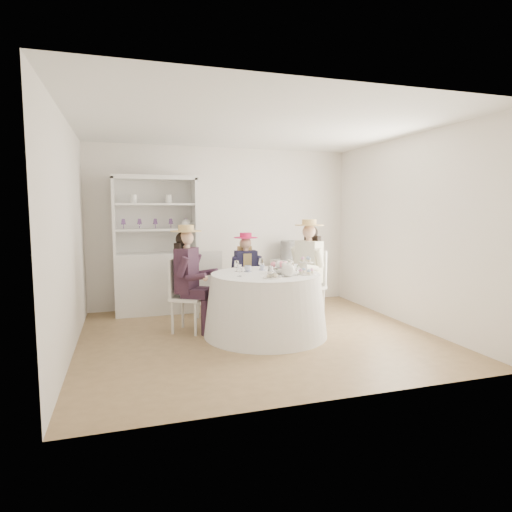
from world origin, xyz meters
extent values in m
plane|color=olive|center=(0.00, 0.00, 0.00)|extent=(4.50, 4.50, 0.00)
plane|color=white|center=(0.00, 0.00, 2.70)|extent=(4.50, 4.50, 0.00)
plane|color=white|center=(0.00, 2.00, 1.35)|extent=(4.50, 0.00, 4.50)
plane|color=white|center=(0.00, -2.00, 1.35)|extent=(4.50, 0.00, 4.50)
plane|color=white|center=(-2.25, 0.00, 1.35)|extent=(0.00, 4.50, 4.50)
plane|color=white|center=(2.25, 0.00, 1.35)|extent=(0.00, 4.50, 4.50)
cone|color=white|center=(0.11, 0.05, 0.40)|extent=(1.63, 1.63, 0.80)
cylinder|color=white|center=(0.11, 0.05, 0.81)|extent=(1.43, 1.43, 0.02)
cube|color=silver|center=(-1.17, 1.71, 0.48)|extent=(1.37, 0.89, 0.97)
cube|color=silver|center=(-1.17, 1.93, 1.56)|extent=(1.23, 0.48, 1.18)
cube|color=silver|center=(-1.17, 1.71, 2.15)|extent=(1.37, 0.89, 0.06)
cube|color=silver|center=(-1.79, 1.71, 1.56)|extent=(0.20, 0.47, 1.18)
cube|color=silver|center=(-0.55, 1.71, 1.56)|extent=(0.20, 0.47, 1.18)
cube|color=silver|center=(-1.17, 1.71, 1.34)|extent=(1.28, 0.81, 0.03)
cube|color=silver|center=(-1.17, 1.71, 1.74)|extent=(1.28, 0.81, 0.03)
sphere|color=white|center=(-0.69, 1.71, 1.43)|extent=(0.15, 0.15, 0.15)
cube|color=silver|center=(1.13, 1.75, 0.39)|extent=(0.65, 0.65, 0.78)
cylinder|color=black|center=(1.13, 1.75, 0.94)|extent=(0.38, 0.38, 0.33)
cube|color=silver|center=(-0.84, 0.48, 0.46)|extent=(0.57, 0.57, 0.04)
cylinder|color=silver|center=(-0.78, 0.25, 0.23)|extent=(0.04, 0.04, 0.45)
cylinder|color=silver|center=(-0.61, 0.53, 0.23)|extent=(0.04, 0.04, 0.45)
cylinder|color=silver|center=(-1.07, 0.42, 0.23)|extent=(0.04, 0.04, 0.45)
cylinder|color=silver|center=(-0.89, 0.71, 0.23)|extent=(0.04, 0.04, 0.45)
cube|color=silver|center=(-1.00, 0.58, 0.74)|extent=(0.23, 0.35, 0.52)
cube|color=black|center=(-0.86, 0.49, 0.84)|extent=(0.37, 0.42, 0.60)
cube|color=black|center=(-0.78, 0.33, 0.55)|extent=(0.37, 0.30, 0.12)
cylinder|color=black|center=(-0.66, 0.26, 0.24)|extent=(0.10, 0.10, 0.47)
cylinder|color=black|center=(-0.93, 0.29, 0.92)|extent=(0.20, 0.17, 0.28)
cube|color=black|center=(-0.68, 0.49, 0.55)|extent=(0.37, 0.30, 0.12)
cylinder|color=black|center=(-0.56, 0.42, 0.24)|extent=(0.10, 0.10, 0.47)
cylinder|color=black|center=(-0.71, 0.65, 0.92)|extent=(0.20, 0.17, 0.28)
cylinder|color=#D8A889|center=(-0.86, 0.49, 1.16)|extent=(0.09, 0.09, 0.08)
sphere|color=#D8A889|center=(-0.86, 0.49, 1.28)|extent=(0.20, 0.20, 0.20)
sphere|color=black|center=(-0.90, 0.51, 1.26)|extent=(0.20, 0.20, 0.20)
cube|color=black|center=(-0.93, 0.53, 1.02)|extent=(0.20, 0.25, 0.39)
cylinder|color=tan|center=(-0.86, 0.49, 1.37)|extent=(0.41, 0.41, 0.01)
cylinder|color=tan|center=(-0.86, 0.49, 1.41)|extent=(0.21, 0.21, 0.08)
cube|color=silver|center=(0.15, 1.09, 0.41)|extent=(0.37, 0.37, 0.04)
cylinder|color=silver|center=(0.00, 0.94, 0.20)|extent=(0.03, 0.03, 0.41)
cylinder|color=silver|center=(0.29, 0.94, 0.20)|extent=(0.03, 0.03, 0.41)
cylinder|color=silver|center=(0.00, 1.24, 0.20)|extent=(0.03, 0.03, 0.41)
cylinder|color=silver|center=(0.29, 1.24, 0.20)|extent=(0.03, 0.03, 0.41)
cube|color=silver|center=(0.15, 1.26, 0.66)|extent=(0.35, 0.03, 0.46)
cube|color=black|center=(0.15, 1.11, 0.76)|extent=(0.33, 0.19, 0.53)
cube|color=tan|center=(0.15, 1.11, 0.76)|extent=(0.13, 0.20, 0.46)
cube|color=black|center=(0.06, 0.98, 0.49)|extent=(0.12, 0.31, 0.11)
cylinder|color=black|center=(0.06, 0.85, 0.21)|extent=(0.09, 0.09, 0.42)
cylinder|color=black|center=(-0.05, 1.07, 0.82)|extent=(0.08, 0.16, 0.25)
cube|color=black|center=(0.23, 0.98, 0.49)|extent=(0.12, 0.31, 0.11)
cylinder|color=black|center=(0.23, 0.85, 0.21)|extent=(0.09, 0.09, 0.42)
cylinder|color=black|center=(0.34, 1.07, 0.82)|extent=(0.08, 0.16, 0.25)
cylinder|color=#D8A889|center=(0.15, 1.11, 1.04)|extent=(0.08, 0.08, 0.07)
sphere|color=#D8A889|center=(0.15, 1.11, 1.14)|extent=(0.18, 0.18, 0.18)
sphere|color=tan|center=(0.15, 1.15, 1.13)|extent=(0.18, 0.18, 0.18)
cube|color=tan|center=(0.15, 1.18, 0.91)|extent=(0.22, 0.08, 0.35)
cylinder|color=#DC215D|center=(0.15, 1.11, 1.23)|extent=(0.37, 0.37, 0.01)
cylinder|color=#DC215D|center=(0.15, 1.11, 1.26)|extent=(0.18, 0.18, 0.07)
cube|color=silver|center=(0.98, 0.63, 0.48)|extent=(0.58, 0.58, 0.04)
cylinder|color=silver|center=(0.75, 0.71, 0.24)|extent=(0.04, 0.04, 0.47)
cylinder|color=silver|center=(0.91, 0.40, 0.24)|extent=(0.04, 0.04, 0.47)
cylinder|color=silver|center=(1.05, 0.86, 0.24)|extent=(0.04, 0.04, 0.47)
cylinder|color=silver|center=(1.21, 0.56, 0.24)|extent=(0.04, 0.04, 0.47)
cube|color=silver|center=(1.15, 0.72, 0.77)|extent=(0.22, 0.38, 0.54)
cube|color=white|center=(1.00, 0.64, 0.88)|extent=(0.37, 0.44, 0.62)
cube|color=white|center=(0.82, 0.66, 0.57)|extent=(0.39, 0.29, 0.13)
cylinder|color=white|center=(0.69, 0.59, 0.25)|extent=(0.11, 0.11, 0.49)
cylinder|color=white|center=(0.86, 0.82, 0.95)|extent=(0.21, 0.17, 0.29)
cube|color=white|center=(0.91, 0.49, 0.57)|extent=(0.39, 0.29, 0.13)
cylinder|color=white|center=(0.78, 0.42, 0.25)|extent=(0.11, 0.11, 0.49)
cylinder|color=white|center=(1.06, 0.43, 0.95)|extent=(0.21, 0.17, 0.29)
cylinder|color=#D8A889|center=(1.00, 0.64, 1.21)|extent=(0.10, 0.10, 0.09)
sphere|color=#D8A889|center=(1.00, 0.64, 1.33)|extent=(0.20, 0.20, 0.20)
sphere|color=black|center=(1.04, 0.67, 1.31)|extent=(0.20, 0.20, 0.20)
cube|color=black|center=(1.07, 0.68, 1.06)|extent=(0.20, 0.27, 0.41)
cylinder|color=tan|center=(1.00, 0.64, 1.42)|extent=(0.43, 0.43, 0.01)
cylinder|color=tan|center=(1.00, 0.64, 1.47)|extent=(0.21, 0.21, 0.09)
cube|color=silver|center=(-0.40, 1.29, 0.48)|extent=(0.50, 0.50, 0.04)
cylinder|color=silver|center=(-0.20, 1.42, 0.23)|extent=(0.04, 0.04, 0.47)
cylinder|color=silver|center=(-0.53, 1.49, 0.23)|extent=(0.04, 0.04, 0.47)
cylinder|color=silver|center=(-0.27, 1.09, 0.23)|extent=(0.04, 0.04, 0.47)
cylinder|color=silver|center=(-0.60, 1.16, 0.23)|extent=(0.04, 0.04, 0.47)
cube|color=silver|center=(-0.44, 1.10, 0.77)|extent=(0.40, 0.11, 0.53)
imported|color=white|center=(-0.07, 0.24, 0.86)|extent=(0.13, 0.13, 0.08)
imported|color=white|center=(0.16, 0.33, 0.86)|extent=(0.09, 0.09, 0.07)
imported|color=white|center=(0.35, 0.15, 0.86)|extent=(0.11, 0.11, 0.07)
imported|color=white|center=(0.30, -0.05, 0.85)|extent=(0.28, 0.28, 0.06)
sphere|color=pink|center=(0.39, 0.02, 0.92)|extent=(0.07, 0.07, 0.07)
sphere|color=white|center=(0.37, 0.07, 0.92)|extent=(0.07, 0.07, 0.07)
sphere|color=pink|center=(0.34, 0.09, 0.92)|extent=(0.07, 0.07, 0.07)
sphere|color=white|center=(0.29, 0.08, 0.92)|extent=(0.07, 0.07, 0.07)
sphere|color=pink|center=(0.27, 0.05, 0.92)|extent=(0.07, 0.07, 0.07)
sphere|color=white|center=(0.27, 0.00, 0.92)|extent=(0.07, 0.07, 0.07)
sphere|color=pink|center=(0.29, -0.03, 0.92)|extent=(0.07, 0.07, 0.07)
sphere|color=white|center=(0.34, -0.04, 0.92)|extent=(0.07, 0.07, 0.07)
sphere|color=pink|center=(0.37, -0.02, 0.92)|extent=(0.07, 0.07, 0.07)
sphere|color=white|center=(0.30, -0.28, 0.90)|extent=(0.18, 0.18, 0.18)
cylinder|color=white|center=(0.41, -0.28, 0.91)|extent=(0.10, 0.03, 0.08)
cylinder|color=white|center=(0.30, -0.28, 0.99)|extent=(0.04, 0.04, 0.02)
cylinder|color=white|center=(0.08, -0.32, 0.83)|extent=(0.24, 0.24, 0.01)
cube|color=beige|center=(0.04, -0.34, 0.85)|extent=(0.06, 0.04, 0.03)
cube|color=beige|center=(0.08, -0.32, 0.86)|extent=(0.06, 0.05, 0.03)
cube|color=beige|center=(0.13, -0.30, 0.85)|extent=(0.07, 0.06, 0.03)
cube|color=beige|center=(0.06, -0.28, 0.86)|extent=(0.07, 0.07, 0.03)
cube|color=beige|center=(0.11, -0.36, 0.85)|extent=(0.06, 0.07, 0.03)
cylinder|color=white|center=(0.59, -0.19, 0.83)|extent=(0.24, 0.24, 0.01)
cylinder|color=white|center=(0.59, -0.19, 0.90)|extent=(0.02, 0.02, 0.16)
cylinder|color=white|center=(0.59, -0.19, 0.98)|extent=(0.18, 0.18, 0.01)
camera|label=1|loc=(-1.64, -5.22, 1.66)|focal=30.00mm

